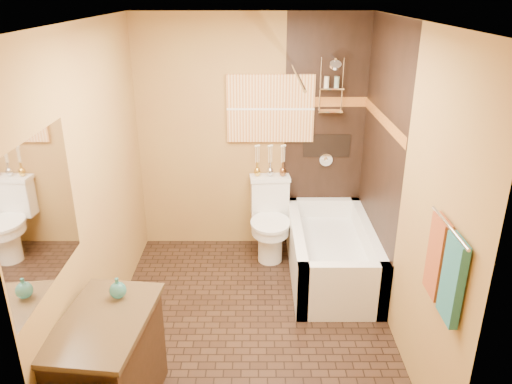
{
  "coord_description": "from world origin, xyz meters",
  "views": [
    {
      "loc": [
        0.04,
        -3.59,
        2.72
      ],
      "look_at": [
        0.05,
        0.4,
        1.07
      ],
      "focal_mm": 35.0,
      "sensor_mm": 36.0,
      "label": 1
    }
  ],
  "objects_px": {
    "bathtub": "(331,257)",
    "toilet": "(270,219)",
    "sunset_painting": "(271,109)",
    "vanity": "(109,368)"
  },
  "relations": [
    {
      "from": "sunset_painting",
      "to": "bathtub",
      "type": "height_order",
      "value": "sunset_painting"
    },
    {
      "from": "bathtub",
      "to": "toilet",
      "type": "distance_m",
      "value": 0.78
    },
    {
      "from": "sunset_painting",
      "to": "toilet",
      "type": "relative_size",
      "value": 1.07
    },
    {
      "from": "vanity",
      "to": "bathtub",
      "type": "bearing_deg",
      "value": 51.98
    },
    {
      "from": "sunset_painting",
      "to": "bathtub",
      "type": "bearing_deg",
      "value": -50.39
    },
    {
      "from": "bathtub",
      "to": "vanity",
      "type": "distance_m",
      "value": 2.46
    },
    {
      "from": "bathtub",
      "to": "vanity",
      "type": "height_order",
      "value": "vanity"
    },
    {
      "from": "sunset_painting",
      "to": "vanity",
      "type": "height_order",
      "value": "sunset_painting"
    },
    {
      "from": "bathtub",
      "to": "sunset_painting",
      "type": "bearing_deg",
      "value": 129.61
    },
    {
      "from": "vanity",
      "to": "sunset_painting",
      "type": "bearing_deg",
      "value": 72.13
    }
  ]
}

